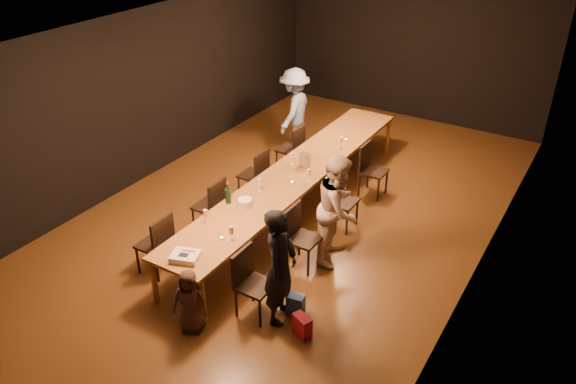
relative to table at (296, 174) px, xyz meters
The scene contains 30 objects.
ground 0.70m from the table, ahead, with size 10.00×10.00×0.00m, color #3F260F.
room_shell 1.38m from the table, ahead, with size 6.04×10.04×3.02m.
table is the anchor object (origin of this frame).
chair_right_0 2.56m from the table, 70.50° to the right, with size 0.42×0.42×0.93m, color black, non-canonical shape.
chair_right_1 1.49m from the table, 54.69° to the right, with size 0.42×0.42×0.93m, color black, non-canonical shape.
chair_right_2 0.88m from the table, ahead, with size 0.42×0.42×0.93m, color black, non-canonical shape.
chair_right_3 1.49m from the table, 54.69° to the left, with size 0.42×0.42×0.93m, color black, non-canonical shape.
chair_left_0 2.56m from the table, 109.50° to the right, with size 0.42×0.42×0.93m, color black, non-canonical shape.
chair_left_1 1.49m from the table, 125.31° to the right, with size 0.42×0.42×0.93m, color black, non-canonical shape.
chair_left_2 0.88m from the table, behind, with size 0.42×0.42×0.93m, color black, non-canonical shape.
chair_left_3 1.49m from the table, 125.31° to the left, with size 0.42×0.42×0.93m, color black, non-canonical shape.
woman_birthday 2.56m from the table, 63.33° to the right, with size 0.58×0.38×1.58m, color black.
woman_tan 1.38m from the table, 33.39° to the right, with size 0.80×0.62×1.64m, color beige.
man_blue 2.45m from the table, 121.67° to the left, with size 1.08×0.62×1.68m, color #7D96C2.
child 3.08m from the table, 83.74° to the right, with size 0.43×0.28×0.88m, color #3B2621.
gift_bag_red 2.93m from the table, 57.52° to the right, with size 0.25×0.13×0.29m, color #BB1C3C.
gift_bag_blue 2.54m from the table, 59.07° to the right, with size 0.22×0.15×0.28m, color blue.
birthday_cake 2.73m from the table, 89.46° to the right, with size 0.41×0.37×0.08m.
plate_stack 1.31m from the table, 93.29° to the right, with size 0.21×0.21×0.12m, color white.
champagne_bottle 1.41m from the table, 104.28° to the right, with size 0.08×0.08×0.35m, color black, non-canonical shape.
ice_bucket 0.30m from the table, 86.60° to the left, with size 0.19×0.19×0.21m, color #B4B4B9.
wineglass_0 1.97m from the table, 98.08° to the right, with size 0.06×0.06×0.21m, color beige, non-canonical shape.
wineglass_1 2.11m from the table, 82.77° to the right, with size 0.06×0.06×0.21m, color beige, non-canonical shape.
wineglass_2 0.85m from the table, 100.36° to the right, with size 0.06×0.06×0.21m, color silver, non-canonical shape.
wineglass_3 0.39m from the table, 25.89° to the right, with size 0.06×0.06×0.21m, color beige, non-canonical shape.
wineglass_4 0.29m from the table, 135.67° to the left, with size 0.06×0.06×0.21m, color silver, non-canonical shape.
wineglass_5 1.21m from the table, 80.14° to the left, with size 0.06×0.06×0.21m, color silver, non-canonical shape.
tealight_near 2.16m from the table, 86.01° to the right, with size 0.05×0.05×0.03m, color #B2B7B2.
tealight_mid 0.40m from the table, 67.81° to the right, with size 0.05×0.05×0.03m, color #B2B7B2.
tealight_far 1.50m from the table, 84.25° to the left, with size 0.05×0.05×0.03m, color #B2B7B2.
Camera 1 is at (4.08, -6.86, 4.95)m, focal length 35.00 mm.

